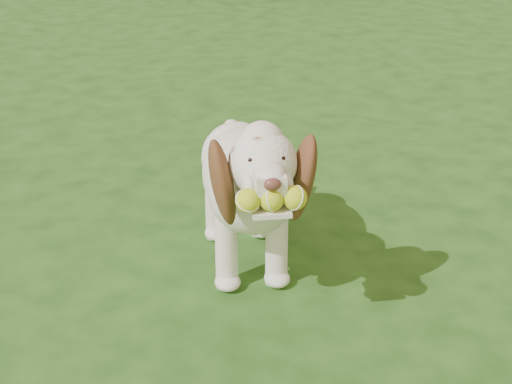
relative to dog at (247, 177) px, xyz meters
name	(u,v)px	position (x,y,z in m)	size (l,w,h in m)	color
ground	(231,303)	(-0.14, -0.24, -0.42)	(80.00, 80.00, 0.00)	#1D3F12
dog	(247,177)	(0.00, 0.00, 0.00)	(0.53, 1.20, 0.78)	white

